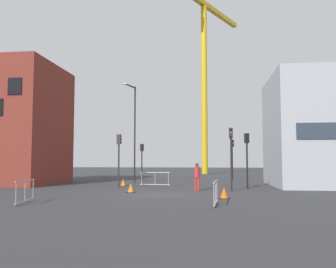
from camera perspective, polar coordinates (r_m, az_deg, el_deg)
The scene contains 16 objects.
ground at distance 21.33m, azimuth -1.58°, elevation -9.62°, with size 160.00×160.00×0.00m, color #333335.
brick_building at distance 33.64m, azimuth -23.04°, elevation 1.41°, with size 7.22×8.17×10.21m.
construction_crane at distance 56.09m, azimuth 5.94°, elevation 11.56°, with size 9.18×15.50×26.59m.
streetlamp_tall at distance 32.54m, azimuth -5.50°, elevation 1.29°, with size 0.81×2.02×8.75m.
traffic_light_island at distance 26.13m, azimuth -7.82°, elevation -2.84°, with size 0.38×0.27×3.89m.
traffic_light_crosswalk at distance 26.34m, azimuth 12.46°, elevation -2.71°, with size 0.38×0.36×3.95m.
traffic_light_corner at distance 24.13m, azimuth 10.00°, elevation -2.29°, with size 0.28×0.38×4.17m.
traffic_light_far at distance 36.98m, azimuth 10.19°, elevation -2.99°, with size 0.35×0.38×4.11m.
traffic_light_median at distance 35.18m, azimuth -4.19°, elevation -3.49°, with size 0.39×0.35×3.61m.
pedestrian_walking at distance 23.90m, azimuth 4.64°, elevation -6.42°, with size 0.34×0.34×1.85m.
safety_barrier_front at distance 28.55m, azimuth -2.10°, elevation -7.11°, with size 2.40×0.12×1.08m.
safety_barrier_left_run at distance 16.37m, azimuth 7.57°, elevation -9.25°, with size 0.24×2.07×1.08m.
safety_barrier_rear at distance 18.31m, azimuth -21.79°, elevation -8.44°, with size 0.41×2.39×1.08m.
traffic_cone_by_barrier at distance 22.78m, azimuth -5.94°, elevation -8.61°, with size 0.55×0.55×0.55m.
traffic_cone_on_verge at distance 19.33m, azimuth 8.92°, elevation -9.31°, with size 0.58×0.58×0.59m.
traffic_cone_orange at distance 28.48m, azimuth -7.14°, elevation -7.71°, with size 0.55×0.55×0.56m.
Camera 1 is at (3.11, -21.01, 2.01)m, focal length 38.30 mm.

